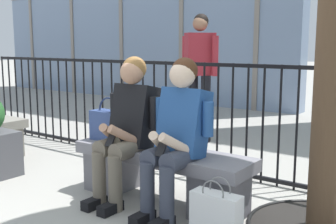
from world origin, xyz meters
The scene contains 8 objects.
ground_plane centered at (0.00, 0.00, 0.00)m, with size 60.00×60.00×0.00m, color #9E9B93.
stone_bench centered at (0.00, 0.00, 0.27)m, with size 1.60×0.44×0.45m.
seated_person_with_phone centered at (-0.25, -0.13, 0.65)m, with size 0.52×0.66×1.21m.
seated_person_companion centered at (0.25, -0.13, 0.65)m, with size 0.52×0.66×1.21m.
handbag_on_bench centered at (-0.58, -0.01, 0.59)m, with size 0.34×0.16×0.39m.
shopping_bag centered at (0.73, -0.35, 0.17)m, with size 0.34×0.14×0.43m.
bystander_at_railing centered at (-0.95, 2.10, 1.00)m, with size 0.55×0.43×1.71m.
plaza_railing centered at (0.00, 0.94, 0.57)m, with size 7.44×0.04×1.13m.
Camera 1 is at (2.06, -2.70, 1.31)m, focal length 45.01 mm.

